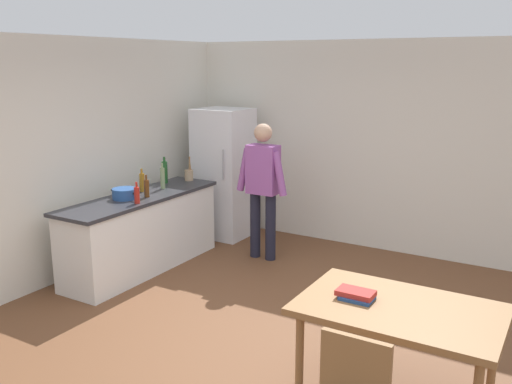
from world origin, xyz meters
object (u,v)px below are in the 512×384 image
book_stack (356,295)px  bottle_vinegar_tall (163,178)px  bottle_oil_amber (142,182)px  bottle_sauce_red (137,195)px  refrigerator (224,173)px  bottle_wine_green (165,172)px  bottle_beer_brown (147,188)px  dining_table (399,317)px  person (263,182)px  utensil_jar (189,175)px  cooking_pot (125,194)px

book_stack → bottle_vinegar_tall: bearing=153.4°
bottle_vinegar_tall → bottle_oil_amber: bearing=-114.6°
bottle_sauce_red → refrigerator: bearing=93.6°
bottle_vinegar_tall → bottle_wine_green: bearing=125.4°
bottle_beer_brown → bottle_vinegar_tall: bearing=105.8°
dining_table → bottle_vinegar_tall: (-3.41, 1.52, 0.36)m
bottle_beer_brown → person: bearing=48.6°
utensil_jar → book_stack: size_ratio=1.19×
book_stack → person: bearing=133.1°
dining_table → book_stack: size_ratio=5.22×
person → book_stack: bearing=-46.9°
bottle_vinegar_tall → bottle_beer_brown: bearing=-74.2°
cooking_pot → utensil_jar: size_ratio=1.25×
refrigerator → book_stack: size_ratio=6.71×
utensil_jar → dining_table: bearing=-31.1°
person → dining_table: bearing=-42.4°
bottle_vinegar_tall → cooking_pot: bearing=-93.9°
utensil_jar → refrigerator: bearing=78.9°
dining_table → cooking_pot: size_ratio=3.50×
dining_table → book_stack: 0.33m
dining_table → utensil_jar: (-3.42, 2.07, 0.31)m
dining_table → bottle_vinegar_tall: 3.74m
bottle_wine_green → book_stack: size_ratio=1.27×
dining_table → cooking_pot: 3.57m
cooking_pot → bottle_beer_brown: (0.16, 0.19, 0.05)m
bottle_sauce_red → bottle_vinegar_tall: bearing=107.7°
cooking_pot → bottle_vinegar_tall: size_ratio=1.25×
bottle_vinegar_tall → bottle_beer_brown: size_ratio=1.23×
bottle_vinegar_tall → bottle_wine_green: bottle_wine_green is taller
utensil_jar → bottle_oil_amber: utensil_jar is taller
bottle_sauce_red → bottle_beer_brown: bearing=110.6°
bottle_wine_green → book_stack: 3.76m
refrigerator → dining_table: 4.27m
bottle_oil_amber → bottle_sauce_red: size_ratio=1.17×
bottle_beer_brown → book_stack: bottle_beer_brown is taller
bottle_wine_green → book_stack: bearing=-28.9°
refrigerator → utensil_jar: (-0.12, -0.63, 0.08)m
bottle_vinegar_tall → utensil_jar: bearing=92.0°
person → cooking_pot: (-1.10, -1.25, -0.02)m
utensil_jar → bottle_wine_green: (-0.17, -0.28, 0.07)m
person → bottle_sauce_red: size_ratio=7.08×
bottle_vinegar_tall → bottle_sauce_red: size_ratio=1.33×
dining_table → bottle_wine_green: bottle_wine_green is taller
person → utensil_jar: (-1.07, -0.08, 0.00)m
refrigerator → bottle_sauce_red: (0.12, -1.89, 0.10)m
refrigerator → cooking_pot: (-0.15, -1.80, 0.06)m
cooking_pot → person: bearing=48.7°
utensil_jar → bottle_beer_brown: utensil_jar is taller
cooking_pot → bottle_wine_green: size_ratio=1.18×
dining_table → utensil_jar: bearing=148.9°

